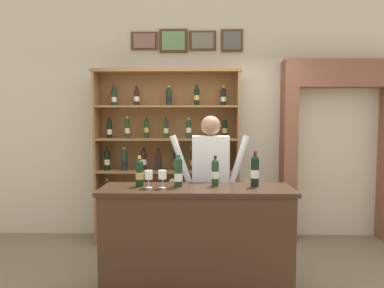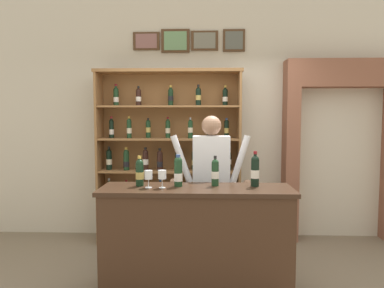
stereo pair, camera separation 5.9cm
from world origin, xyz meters
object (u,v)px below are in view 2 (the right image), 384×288
object	(u,v)px
tasting_counter	(196,240)
wine_glass_right	(162,176)
tasting_bottle_riserva	(255,170)
wine_glass_spare	(148,176)
tasting_bottle_vin_santo	(140,172)
tasting_bottle_bianco	(178,171)
wine_shelf	(169,155)
tasting_bottle_grappa	(215,172)
shopkeeper	(211,175)

from	to	relation	value
tasting_counter	wine_glass_right	xyz separation A→B (m)	(-0.32, -0.03, 0.62)
tasting_bottle_riserva	wine_glass_spare	distance (m)	1.00
tasting_bottle_vin_santo	wine_glass_right	distance (m)	0.25
tasting_bottle_riserva	wine_glass_right	size ratio (longest dim) A/B	2.01
tasting_counter	tasting_bottle_bianco	world-z (taller)	tasting_bottle_bianco
tasting_bottle_vin_santo	wine_glass_spare	bearing A→B (deg)	-44.04
wine_shelf	wine_glass_right	world-z (taller)	wine_shelf
tasting_bottle_bianco	tasting_bottle_grappa	world-z (taller)	tasting_bottle_bianco
wine_shelf	wine_glass_right	bearing A→B (deg)	-86.89
tasting_bottle_vin_santo	wine_glass_right	size ratio (longest dim) A/B	1.72
wine_glass_spare	wine_glass_right	bearing A→B (deg)	-1.05
wine_shelf	tasting_bottle_grappa	distance (m)	1.41
wine_glass_right	tasting_counter	bearing A→B (deg)	6.07
wine_shelf	shopkeeper	xyz separation A→B (m)	(0.54, -0.81, -0.14)
tasting_counter	wine_glass_spare	distance (m)	0.76
shopkeeper	tasting_bottle_vin_santo	world-z (taller)	shopkeeper
tasting_bottle_bianco	tasting_bottle_grappa	xyz separation A→B (m)	(0.35, 0.04, -0.01)
tasting_bottle_riserva	wine_glass_spare	bearing A→B (deg)	-173.60
shopkeeper	wine_glass_right	bearing A→B (deg)	-127.10
tasting_bottle_vin_santo	wine_glass_spare	distance (m)	0.14
wine_shelf	tasting_bottle_vin_santo	xyz separation A→B (m)	(-0.15, -1.32, -0.02)
tasting_bottle_vin_santo	tasting_bottle_riserva	xyz separation A→B (m)	(1.10, 0.01, 0.02)
tasting_bottle_grappa	wine_glass_spare	size ratio (longest dim) A/B	1.76
wine_glass_right	tasting_bottle_vin_santo	bearing A→B (deg)	156.48
wine_glass_right	tasting_bottle_grappa	bearing A→B (deg)	14.62
wine_shelf	tasting_bottle_grappa	xyz separation A→B (m)	(0.57, -1.29, -0.02)
tasting_counter	wine_glass_right	size ratio (longest dim) A/B	10.72
tasting_bottle_riserva	wine_glass_right	world-z (taller)	tasting_bottle_riserva
tasting_bottle_vin_santo	wine_glass_spare	xyz separation A→B (m)	(0.10, -0.10, -0.02)
tasting_bottle_bianco	wine_glass_right	distance (m)	0.17
tasting_bottle_riserva	tasting_bottle_bianco	bearing A→B (deg)	-177.79
tasting_counter	wine_glass_spare	xyz separation A→B (m)	(-0.44, -0.03, 0.62)
tasting_bottle_bianco	wine_glass_spare	bearing A→B (deg)	-162.77
tasting_bottle_grappa	wine_glass_spare	xyz separation A→B (m)	(-0.62, -0.13, -0.02)
tasting_bottle_riserva	wine_glass_spare	world-z (taller)	tasting_bottle_riserva
wine_shelf	wine_glass_spare	size ratio (longest dim) A/B	13.81
tasting_bottle_vin_santo	wine_shelf	bearing A→B (deg)	83.49
wine_shelf	tasting_bottle_bianco	distance (m)	1.35
tasting_bottle_bianco	wine_glass_right	bearing A→B (deg)	-148.81
shopkeeper	tasting_bottle_vin_santo	distance (m)	0.87
tasting_bottle_bianco	tasting_bottle_riserva	bearing A→B (deg)	2.21
tasting_bottle_vin_santo	tasting_bottle_riserva	world-z (taller)	tasting_bottle_riserva
tasting_counter	tasting_bottle_vin_santo	xyz separation A→B (m)	(-0.54, 0.07, 0.64)
tasting_counter	tasting_bottle_riserva	size ratio (longest dim) A/B	5.35
tasting_bottle_grappa	wine_glass_right	bearing A→B (deg)	-165.38
tasting_bottle_vin_santo	wine_glass_spare	world-z (taller)	tasting_bottle_vin_santo
tasting_bottle_vin_santo	tasting_counter	bearing A→B (deg)	-6.89
wine_shelf	tasting_bottle_vin_santo	distance (m)	1.33
wine_glass_spare	tasting_bottle_grappa	bearing A→B (deg)	11.50
wine_shelf	tasting_bottle_grappa	world-z (taller)	wine_shelf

